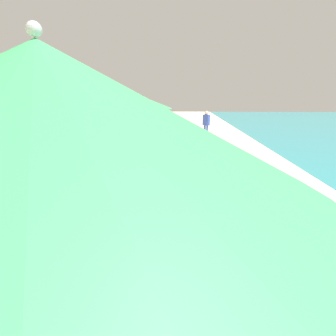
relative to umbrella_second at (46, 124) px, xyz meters
name	(u,v)px	position (x,y,z in m)	size (l,w,h in m)	color
umbrella_second	(46,124)	(0.00, 0.00, 0.00)	(2.49, 2.49, 2.97)	silver
umbrella_third	(124,110)	(-0.49, 4.34, -0.23)	(2.57, 2.57, 2.73)	silver
lounger_third_shoreside	(164,185)	(0.24, 5.56, -2.25)	(1.36, 0.75, 0.63)	#4CA572
umbrella_farthest	(143,103)	(-0.63, 8.68, -0.27)	(2.07, 2.07, 2.57)	#4C4C51
lounger_farthest_shoreside	(174,153)	(0.48, 9.62, -2.30)	(1.33, 0.70, 0.52)	#4CA572
lounger_farthest_inland	(159,164)	(0.00, 7.70, -2.27)	(1.45, 0.92, 0.54)	#4CA572
person_walking_near	(206,122)	(2.30, 14.59, -1.60)	(0.41, 0.40, 1.62)	#334CB2
person_walking_mid	(22,157)	(-3.53, 5.70, -1.56)	(0.42, 0.36, 1.67)	#334CB2
beach_ball	(268,235)	(2.25, 3.33, -2.41)	(0.34, 0.34, 0.34)	yellow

